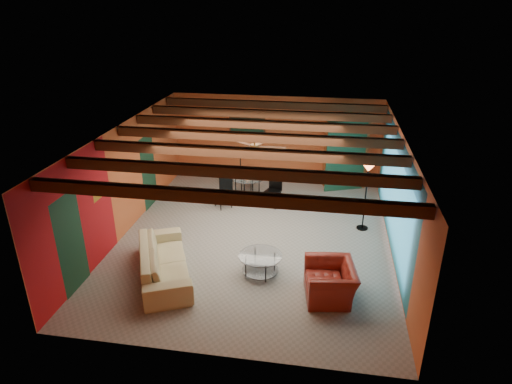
% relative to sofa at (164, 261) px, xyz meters
% --- Properties ---
extents(room, '(6.52, 8.01, 2.71)m').
position_rel_sofa_xyz_m(room, '(1.62, 2.03, 2.01)').
color(room, gray).
rests_on(room, ground).
extents(sofa, '(1.85, 2.60, 0.71)m').
position_rel_sofa_xyz_m(sofa, '(0.00, 0.00, 0.00)').
color(sofa, tan).
rests_on(sofa, ground).
extents(armchair, '(1.09, 1.21, 0.70)m').
position_rel_sofa_xyz_m(armchair, '(3.47, -0.16, -0.00)').
color(armchair, maroon).
rests_on(armchair, ground).
extents(coffee_table, '(1.14, 1.14, 0.47)m').
position_rel_sofa_xyz_m(coffee_table, '(2.00, 0.40, -0.12)').
color(coffee_table, silver).
rests_on(coffee_table, ground).
extents(dining_table, '(2.54, 2.54, 1.05)m').
position_rel_sofa_xyz_m(dining_table, '(1.05, 4.04, 0.17)').
color(dining_table, white).
rests_on(dining_table, ground).
extents(armoire, '(1.33, 0.98, 2.10)m').
position_rel_sofa_xyz_m(armoire, '(3.82, 5.62, 0.69)').
color(armoire, brown).
rests_on(armoire, ground).
extents(floor_lamp, '(0.44, 0.44, 1.80)m').
position_rel_sofa_xyz_m(floor_lamp, '(4.27, 2.84, 0.55)').
color(floor_lamp, black).
rests_on(floor_lamp, ground).
extents(ceiling_fan, '(1.50, 1.50, 0.44)m').
position_rel_sofa_xyz_m(ceiling_fan, '(1.62, 1.92, 2.01)').
color(ceiling_fan, '#472614').
rests_on(ceiling_fan, ceiling).
extents(painting, '(1.05, 0.03, 0.65)m').
position_rel_sofa_xyz_m(painting, '(0.72, 5.88, 1.30)').
color(painting, black).
rests_on(painting, wall_back).
extents(potted_plant, '(0.49, 0.45, 0.47)m').
position_rel_sofa_xyz_m(potted_plant, '(3.82, 5.62, 1.98)').
color(potted_plant, '#26661E').
rests_on(potted_plant, armoire).
extents(vase, '(0.21, 0.21, 0.19)m').
position_rel_sofa_xyz_m(vase, '(1.05, 4.04, 0.79)').
color(vase, orange).
rests_on(vase, dining_table).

